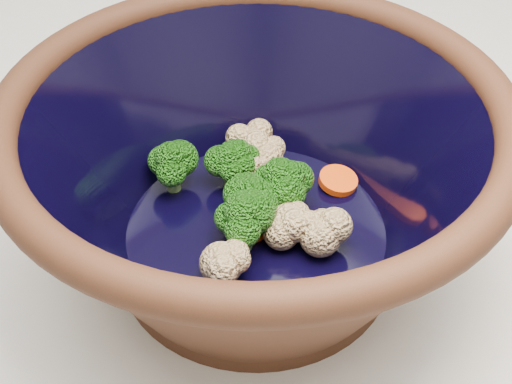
# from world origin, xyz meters

# --- Properties ---
(mixing_bowl) EXTENTS (0.44, 0.44, 0.16)m
(mixing_bowl) POSITION_xyz_m (-0.11, -0.04, 0.99)
(mixing_bowl) COLOR black
(mixing_bowl) RESTS_ON counter
(vegetable_pile) EXTENTS (0.17, 0.19, 0.05)m
(vegetable_pile) POSITION_xyz_m (-0.10, -0.03, 0.96)
(vegetable_pile) COLOR #608442
(vegetable_pile) RESTS_ON mixing_bowl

